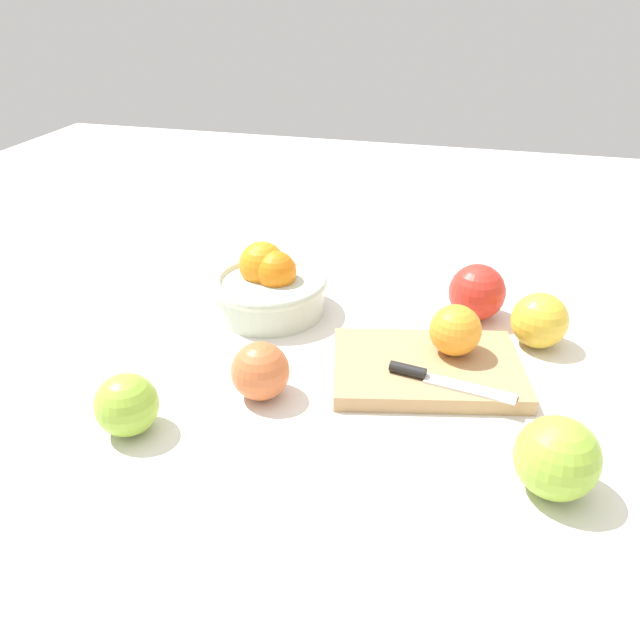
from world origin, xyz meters
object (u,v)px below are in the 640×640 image
(bowl, at_px, (269,286))
(apple_front_left, at_px, (127,405))
(apple_front_right, at_px, (557,458))
(apple_back_right_2, at_px, (477,292))
(orange_on_board, at_px, (455,330))
(apple_back_right, at_px, (540,320))
(knife, at_px, (434,378))
(apple_front_left_2, at_px, (260,371))
(cutting_board, at_px, (427,370))

(bowl, relative_size, apple_front_left, 2.47)
(apple_front_left, bearing_deg, apple_front_right, 3.06)
(bowl, relative_size, apple_back_right_2, 2.12)
(bowl, xyz_separation_m, orange_on_board, (0.28, -0.09, 0.01))
(apple_back_right, bearing_deg, apple_front_right, -88.63)
(bowl, bearing_deg, knife, -30.75)
(orange_on_board, relative_size, knife, 0.43)
(apple_back_right, height_order, apple_front_left_2, apple_back_right)
(apple_front_left_2, distance_m, apple_front_right, 0.34)
(bowl, bearing_deg, apple_back_right, -0.17)
(orange_on_board, xyz_separation_m, apple_front_left, (-0.34, -0.23, -0.02))
(apple_front_left, bearing_deg, apple_back_right, 34.97)
(apple_back_right, relative_size, apple_front_left_2, 1.07)
(apple_back_right, bearing_deg, apple_back_right_2, 145.69)
(apple_front_right, bearing_deg, bowl, 143.82)
(cutting_board, relative_size, apple_front_left_2, 3.33)
(apple_front_left_2, xyz_separation_m, apple_front_right, (0.34, -0.08, 0.01))
(bowl, bearing_deg, apple_front_left_2, -73.66)
(bowl, relative_size, knife, 1.14)
(orange_on_board, distance_m, knife, 0.08)
(knife, xyz_separation_m, apple_front_left, (-0.32, -0.16, 0.01))
(bowl, xyz_separation_m, apple_back_right, (0.39, -0.00, -0.00))
(apple_back_right, distance_m, apple_back_right_2, 0.11)
(cutting_board, xyz_separation_m, apple_back_right_2, (0.05, 0.18, 0.03))
(cutting_board, xyz_separation_m, apple_front_left_2, (-0.19, -0.09, 0.03))
(apple_back_right_2, bearing_deg, apple_front_left, -134.12)
(apple_back_right_2, bearing_deg, bowl, -169.16)
(cutting_board, relative_size, apple_front_right, 2.85)
(orange_on_board, height_order, apple_back_right_2, orange_on_board)
(knife, bearing_deg, cutting_board, 107.57)
(apple_front_left_2, distance_m, apple_back_right_2, 0.36)
(apple_back_right_2, bearing_deg, apple_front_left_2, -131.60)
(apple_front_left_2, bearing_deg, apple_front_right, -13.01)
(knife, height_order, apple_back_right_2, apple_back_right_2)
(cutting_board, distance_m, apple_front_left, 0.37)
(knife, bearing_deg, bowl, 149.25)
(apple_front_left_2, relative_size, apple_front_right, 0.86)
(bowl, distance_m, apple_front_left_2, 0.22)
(apple_front_right, xyz_separation_m, apple_back_right_2, (-0.09, 0.35, -0.00))
(bowl, relative_size, cutting_board, 0.74)
(bowl, bearing_deg, apple_back_right_2, 10.84)
(apple_back_right, distance_m, apple_front_right, 0.29)
(apple_back_right, xyz_separation_m, apple_front_right, (0.01, -0.29, 0.00))
(cutting_board, height_order, apple_front_left_2, apple_front_left_2)
(cutting_board, bearing_deg, bowl, 154.53)
(bowl, height_order, apple_front_left, bowl)
(apple_front_right, relative_size, apple_back_right_2, 1.00)
(cutting_board, height_order, apple_front_right, apple_front_right)
(cutting_board, bearing_deg, apple_front_left_2, -154.05)
(knife, relative_size, apple_front_left_2, 2.17)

